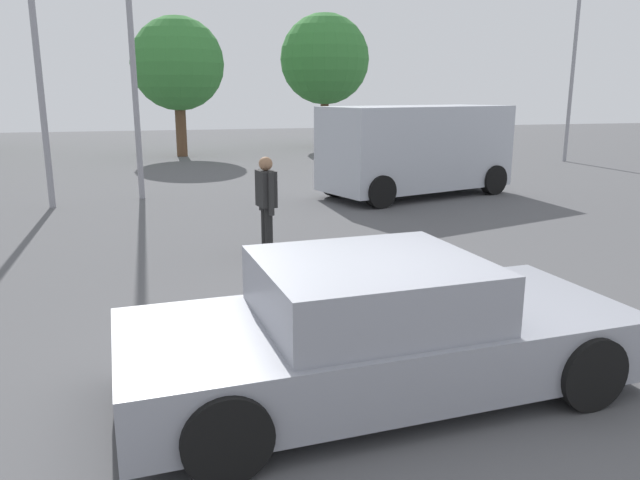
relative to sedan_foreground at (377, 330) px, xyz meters
name	(u,v)px	position (x,y,z in m)	size (l,w,h in m)	color
ground_plane	(358,392)	(-0.17, -0.01, -0.56)	(80.00, 80.00, 0.00)	#515154
sedan_foreground	(377,330)	(0.00, 0.00, 0.00)	(4.54, 2.17, 1.20)	gray
van_white	(416,148)	(4.62, 9.66, 0.65)	(5.24, 3.31, 2.25)	#B2B7C1
pedestrian	(266,198)	(-0.10, 4.79, 0.39)	(0.30, 0.56, 1.60)	black
light_post_near	(34,24)	(-4.12, 10.26, 3.45)	(0.44, 0.44, 5.83)	gray
light_post_mid	(129,6)	(-2.14, 11.04, 3.99)	(0.44, 0.44, 6.75)	gray
light_post_far	(577,21)	(13.44, 15.56, 4.54)	(0.44, 0.44, 7.72)	gray
tree_back_left	(325,59)	(6.26, 24.20, 3.54)	(4.20, 4.20, 6.21)	brown
tree_back_right	(178,64)	(-0.66, 21.38, 3.13)	(3.71, 3.71, 5.56)	brown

